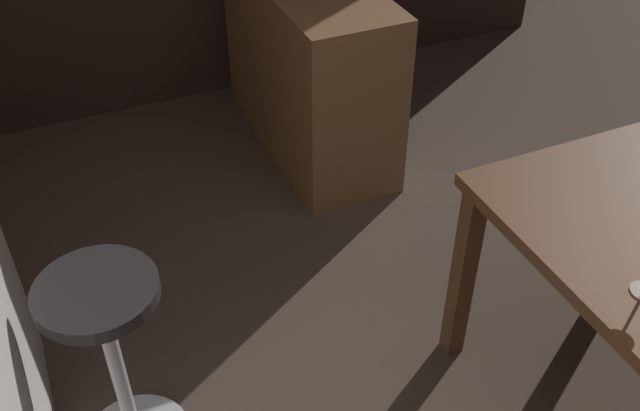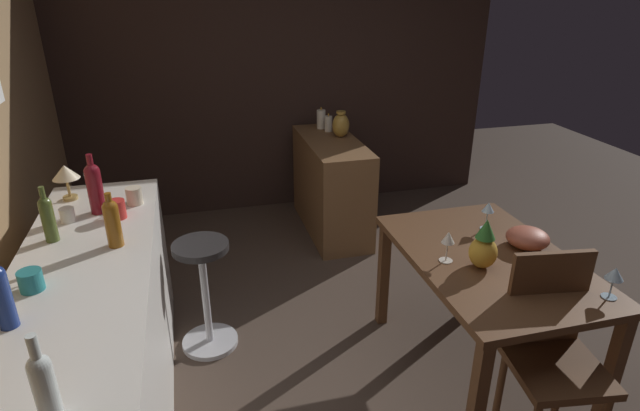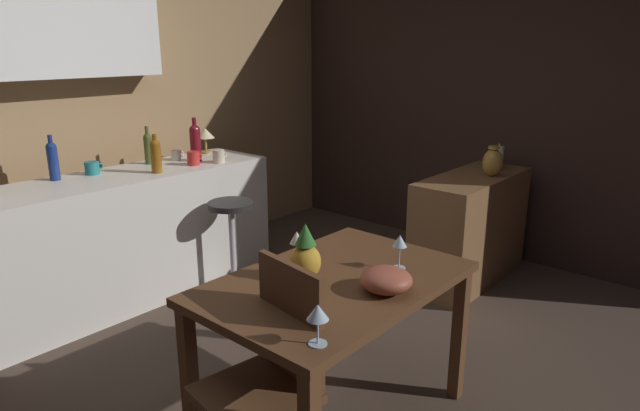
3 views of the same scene
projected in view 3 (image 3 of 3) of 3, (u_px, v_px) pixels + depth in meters
ground_plane at (287, 373)px, 3.05m from camera, size 9.00×9.00×0.00m
wall_kitchen_back at (69, 94)px, 3.91m from camera, size 5.20×0.33×2.60m
wall_side_right at (467, 99)px, 4.71m from camera, size 0.10×4.40×2.60m
dining_table at (334, 298)px, 2.49m from camera, size 1.22×0.80×0.74m
kitchen_counter at (130, 236)px, 3.87m from camera, size 2.10×0.60×0.90m
sideboard_cabinet at (470, 228)px, 4.16m from camera, size 1.10×0.44×0.82m
chair_near_window at (270, 374)px, 2.15m from camera, size 0.45×0.45×0.95m
bar_stool at (233, 246)px, 3.92m from camera, size 0.34×0.34×0.69m
wine_glass_left at (297, 239)px, 2.59m from camera, size 0.07×0.07×0.17m
wine_glass_right at (318, 314)px, 1.89m from camera, size 0.08×0.08×0.15m
wine_glass_center at (400, 243)px, 2.54m from camera, size 0.07×0.07×0.16m
pineapple_centerpiece at (306, 255)px, 2.44m from camera, size 0.14×0.14×0.26m
fruit_bowl at (386, 280)px, 2.33m from camera, size 0.22×0.22×0.10m
wine_bottle_ruby at (195, 141)px, 4.13m from camera, size 0.08×0.08×0.33m
wine_bottle_olive at (148, 147)px, 4.03m from camera, size 0.06×0.06×0.28m
wine_bottle_cobalt at (53, 159)px, 3.54m from camera, size 0.07×0.07×0.30m
wine_bottle_amber at (156, 154)px, 3.75m from camera, size 0.07×0.07×0.27m
cup_cream at (219, 156)px, 4.09m from camera, size 0.12×0.09×0.10m
cup_white at (176, 155)px, 4.19m from camera, size 0.11×0.07×0.08m
cup_red at (194, 158)px, 4.01m from camera, size 0.12×0.09×0.10m
cup_teal at (92, 168)px, 3.73m from camera, size 0.13×0.09×0.09m
counter_lamp at (205, 135)px, 4.41m from camera, size 0.15×0.15×0.21m
pillar_candle_tall at (497, 162)px, 4.20m from camera, size 0.07×0.07×0.16m
pillar_candle_short at (498, 157)px, 4.30m from camera, size 0.08×0.08×0.19m
vase_brass at (493, 162)px, 4.01m from camera, size 0.14×0.14×0.22m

